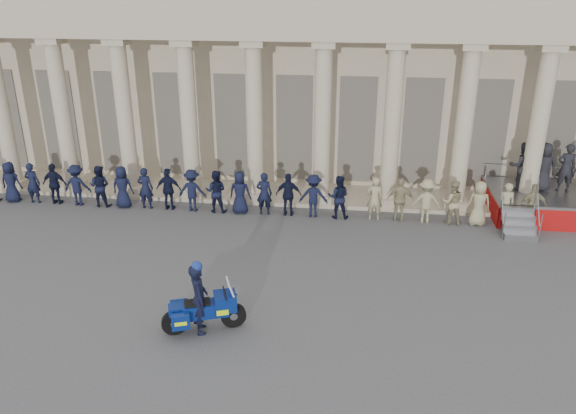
{
  "coord_description": "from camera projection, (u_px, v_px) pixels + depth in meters",
  "views": [
    {
      "loc": [
        2.66,
        -12.82,
        8.33
      ],
      "look_at": [
        0.55,
        3.6,
        1.6
      ],
      "focal_mm": 35.0,
      "sensor_mm": 36.0,
      "label": 1
    }
  ],
  "objects": [
    {
      "name": "motorcycle",
      "position": [
        205.0,
        310.0,
        14.15
      ],
      "size": [
        2.06,
        1.21,
        1.38
      ],
      "rotation": [
        0.0,
        0.0,
        0.35
      ],
      "color": "black",
      "rests_on": "ground"
    },
    {
      "name": "officer_rank",
      "position": [
        240.0,
        192.0,
        21.27
      ],
      "size": [
        21.81,
        0.63,
        1.66
      ],
      "color": "black",
      "rests_on": "ground"
    },
    {
      "name": "building",
      "position": [
        306.0,
        64.0,
        27.07
      ],
      "size": [
        40.0,
        12.5,
        9.0
      ],
      "color": "tan",
      "rests_on": "ground"
    },
    {
      "name": "rider",
      "position": [
        199.0,
        297.0,
        13.98
      ],
      "size": [
        0.66,
        0.8,
        1.98
      ],
      "rotation": [
        0.0,
        0.0,
        1.92
      ],
      "color": "black",
      "rests_on": "ground"
    },
    {
      "name": "reviewing_stand",
      "position": [
        554.0,
        178.0,
        20.88
      ],
      "size": [
        4.48,
        4.24,
        2.75
      ],
      "color": "gray",
      "rests_on": "ground"
    },
    {
      "name": "ground",
      "position": [
        251.0,
        310.0,
        15.23
      ],
      "size": [
        90.0,
        90.0,
        0.0
      ],
      "primitive_type": "plane",
      "color": "#464649",
      "rests_on": "ground"
    }
  ]
}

